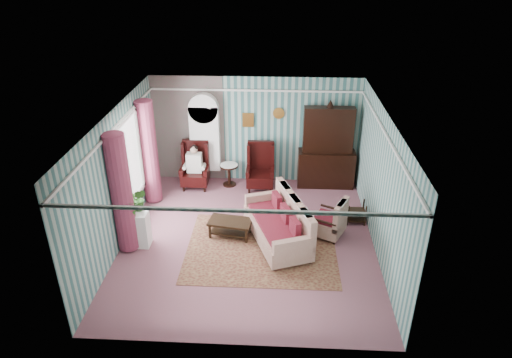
# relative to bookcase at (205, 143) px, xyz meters

# --- Properties ---
(floor) EXTENTS (6.00, 6.00, 0.00)m
(floor) POSITION_rel_bookcase_xyz_m (1.35, -2.84, -1.12)
(floor) COLOR #844C5B
(floor) RESTS_ON ground
(room_shell) EXTENTS (5.53, 6.02, 2.91)m
(room_shell) POSITION_rel_bookcase_xyz_m (0.73, -2.66, 0.89)
(room_shell) COLOR #3A6968
(room_shell) RESTS_ON ground
(bookcase) EXTENTS (0.80, 0.28, 2.24)m
(bookcase) POSITION_rel_bookcase_xyz_m (0.00, 0.00, 0.00)
(bookcase) COLOR white
(bookcase) RESTS_ON floor
(dresser_hutch) EXTENTS (1.50, 0.56, 2.36)m
(dresser_hutch) POSITION_rel_bookcase_xyz_m (3.25, -0.12, 0.06)
(dresser_hutch) COLOR black
(dresser_hutch) RESTS_ON floor
(wingback_left) EXTENTS (0.76, 0.80, 1.25)m
(wingback_left) POSITION_rel_bookcase_xyz_m (-0.25, -0.39, -0.50)
(wingback_left) COLOR black
(wingback_left) RESTS_ON floor
(wingback_right) EXTENTS (0.76, 0.80, 1.25)m
(wingback_right) POSITION_rel_bookcase_xyz_m (1.50, -0.39, -0.50)
(wingback_right) COLOR black
(wingback_right) RESTS_ON floor
(seated_woman) EXTENTS (0.44, 0.40, 1.18)m
(seated_woman) POSITION_rel_bookcase_xyz_m (-0.25, -0.39, -0.53)
(seated_woman) COLOR silver
(seated_woman) RESTS_ON floor
(round_side_table) EXTENTS (0.50, 0.50, 0.60)m
(round_side_table) POSITION_rel_bookcase_xyz_m (0.65, -0.24, -0.82)
(round_side_table) COLOR black
(round_side_table) RESTS_ON floor
(nest_table) EXTENTS (0.45, 0.38, 0.54)m
(nest_table) POSITION_rel_bookcase_xyz_m (3.82, -1.94, -0.85)
(nest_table) COLOR black
(nest_table) RESTS_ON floor
(plant_stand) EXTENTS (0.55, 0.35, 0.80)m
(plant_stand) POSITION_rel_bookcase_xyz_m (-1.05, -3.14, -0.72)
(plant_stand) COLOR silver
(plant_stand) RESTS_ON floor
(rug) EXTENTS (3.20, 2.60, 0.01)m
(rug) POSITION_rel_bookcase_xyz_m (1.65, -3.14, -1.11)
(rug) COLOR #441B16
(rug) RESTS_ON floor
(sofa) EXTENTS (1.66, 2.33, 0.97)m
(sofa) POSITION_rel_bookcase_xyz_m (1.98, -2.87, -0.63)
(sofa) COLOR #B6B18D
(sofa) RESTS_ON floor
(floral_armchair) EXTENTS (1.01, 1.01, 1.04)m
(floral_armchair) POSITION_rel_bookcase_xyz_m (3.11, -2.52, -0.60)
(floral_armchair) COLOR #C6B59A
(floral_armchair) RESTS_ON floor
(coffee_table) EXTENTS (1.01, 0.66, 0.39)m
(coffee_table) POSITION_rel_bookcase_xyz_m (0.93, -2.69, -0.92)
(coffee_table) COLOR black
(coffee_table) RESTS_ON floor
(potted_plant_a) EXTENTS (0.43, 0.39, 0.41)m
(potted_plant_a) POSITION_rel_bookcase_xyz_m (-1.06, -3.28, -0.12)
(potted_plant_a) COLOR #254C17
(potted_plant_a) RESTS_ON plant_stand
(potted_plant_b) EXTENTS (0.32, 0.28, 0.53)m
(potted_plant_b) POSITION_rel_bookcase_xyz_m (-0.94, -3.01, -0.06)
(potted_plant_b) COLOR #29571B
(potted_plant_b) RESTS_ON plant_stand
(potted_plant_c) EXTENTS (0.23, 0.23, 0.40)m
(potted_plant_c) POSITION_rel_bookcase_xyz_m (-1.09, -3.03, -0.12)
(potted_plant_c) COLOR #1D571B
(potted_plant_c) RESTS_ON plant_stand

